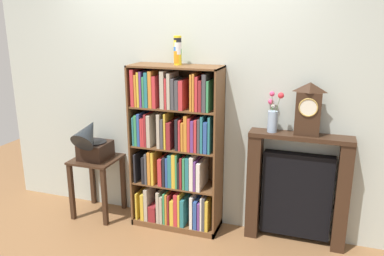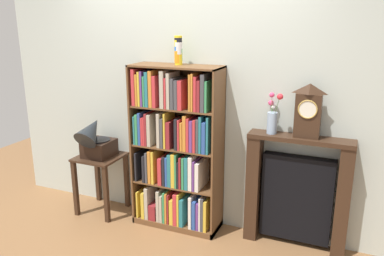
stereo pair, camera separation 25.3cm
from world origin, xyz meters
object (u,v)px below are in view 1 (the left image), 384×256
at_px(cup_stack, 178,50).
at_px(fireplace_mantel, 297,190).
at_px(mantel_clock, 308,109).
at_px(bookshelf, 176,153).
at_px(side_table_left, 97,174).
at_px(gramophone, 92,141).
at_px(flower_vase, 273,117).

relative_size(cup_stack, fireplace_mantel, 0.25).
bearing_deg(mantel_clock, bookshelf, -176.23).
xyz_separation_m(fireplace_mantel, mantel_clock, (0.04, -0.02, 0.78)).
bearing_deg(fireplace_mantel, cup_stack, -177.43).
xyz_separation_m(side_table_left, gramophone, (-0.00, -0.06, 0.38)).
height_order(gramophone, flower_vase, flower_vase).
xyz_separation_m(cup_stack, flower_vase, (0.90, 0.04, -0.57)).
xyz_separation_m(bookshelf, side_table_left, (-0.89, -0.04, -0.32)).
xyz_separation_m(bookshelf, fireplace_mantel, (1.17, 0.10, -0.26)).
bearing_deg(cup_stack, mantel_clock, 1.63).
xyz_separation_m(side_table_left, fireplace_mantel, (2.06, 0.14, 0.06)).
xyz_separation_m(bookshelf, mantel_clock, (1.21, 0.08, 0.52)).
bearing_deg(gramophone, flower_vase, 5.97).
xyz_separation_m(bookshelf, gramophone, (-0.89, -0.10, 0.06)).
bearing_deg(cup_stack, gramophone, -170.63).
bearing_deg(fireplace_mantel, gramophone, -174.44).
distance_m(side_table_left, mantel_clock, 2.26).
distance_m(bookshelf, mantel_clock, 1.32).
bearing_deg(flower_vase, gramophone, -174.03).
bearing_deg(gramophone, mantel_clock, 4.97).
bearing_deg(flower_vase, side_table_left, -175.88).
distance_m(gramophone, flower_vase, 1.84).
height_order(cup_stack, gramophone, cup_stack).
bearing_deg(bookshelf, cup_stack, 73.63).
relative_size(side_table_left, gramophone, 1.29).
height_order(cup_stack, fireplace_mantel, cup_stack).
distance_m(cup_stack, side_table_left, 1.59).
xyz_separation_m(cup_stack, mantel_clock, (1.20, 0.03, -0.47)).
bearing_deg(flower_vase, mantel_clock, -1.03).
bearing_deg(mantel_clock, flower_vase, 178.97).
xyz_separation_m(gramophone, flower_vase, (1.80, 0.19, 0.36)).
relative_size(bookshelf, side_table_left, 2.56).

